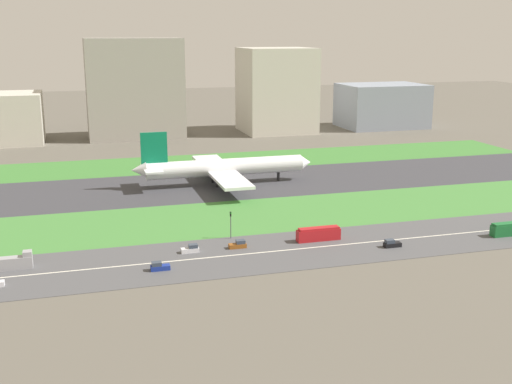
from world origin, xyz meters
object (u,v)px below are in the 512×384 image
at_px(hangar_building, 135,89).
at_px(car_1, 159,267).
at_px(traffic_light, 231,223).
at_px(airliner, 221,168).
at_px(fuel_tank_west, 141,110).
at_px(cargo_warehouse, 382,106).
at_px(bus_0, 318,234).
at_px(bus_1, 511,229).
at_px(car_3, 392,244).
at_px(car_5, 238,245).
at_px(car_4, 191,249).
at_px(office_tower, 276,90).
at_px(truck_0, 15,262).

bearing_deg(hangar_building, car_1, -94.24).
bearing_deg(traffic_light, airliner, 79.36).
height_order(hangar_building, fuel_tank_west, hangar_building).
bearing_deg(car_1, cargo_warehouse, -128.43).
bearing_deg(cargo_warehouse, car_1, -128.43).
bearing_deg(car_1, hangar_building, -94.24).
distance_m(bus_0, bus_1, 52.01).
bearing_deg(car_3, bus_0, -32.26).
distance_m(airliner, cargo_warehouse, 165.55).
xyz_separation_m(car_5, bus_1, (72.55, -10.00, 0.90)).
bearing_deg(bus_0, car_4, 180.00).
bearing_deg(bus_1, airliner, -51.86).
bearing_deg(cargo_warehouse, office_tower, 180.00).
height_order(car_4, car_5, same).
bearing_deg(airliner, car_1, -112.59).
relative_size(traffic_light, cargo_warehouse, 0.16).
relative_size(car_3, bus_1, 0.38).
distance_m(airliner, traffic_light, 61.09).
distance_m(bus_1, hangar_building, 209.08).
bearing_deg(truck_0, bus_1, -4.56).
xyz_separation_m(car_5, car_1, (-21.15, -10.00, 0.00)).
bearing_deg(bus_0, office_tower, 75.60).
distance_m(car_1, hangar_building, 194.02).
xyz_separation_m(car_4, truck_0, (-40.76, -0.00, 0.75)).
xyz_separation_m(airliner, car_4, (-23.37, -68.00, -5.31)).
xyz_separation_m(car_3, truck_0, (-90.17, 10.00, 0.75)).
bearing_deg(bus_0, bus_1, -11.09).
distance_m(car_4, car_1, 13.51).
bearing_deg(airliner, truck_0, -133.32).
relative_size(bus_1, cargo_warehouse, 0.25).
xyz_separation_m(airliner, bus_1, (61.24, -78.00, -4.41)).
distance_m(car_5, hangar_building, 183.71).
relative_size(car_5, car_1, 1.00).
bearing_deg(cargo_warehouse, hangar_building, 180.00).
height_order(car_4, cargo_warehouse, cargo_warehouse).
bearing_deg(truck_0, car_4, 0.00).
bearing_deg(car_3, hangar_building, -77.01).
height_order(traffic_light, office_tower, office_tower).
relative_size(car_4, truck_0, 0.52).
height_order(bus_0, traffic_light, traffic_light).
xyz_separation_m(car_4, cargo_warehouse, (143.28, 182.00, 11.18)).
height_order(car_5, car_1, same).
xyz_separation_m(airliner, car_3, (26.04, -78.00, -5.31)).
distance_m(airliner, hangar_building, 116.95).
xyz_separation_m(car_3, office_tower, (30.87, 192.00, 21.39)).
bearing_deg(bus_1, truck_0, -4.56).
xyz_separation_m(car_3, bus_0, (-15.84, 10.00, 0.90)).
distance_m(truck_0, bus_1, 125.77).
bearing_deg(hangar_building, office_tower, 0.00).
xyz_separation_m(truck_0, cargo_warehouse, (184.04, 182.00, 10.43)).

